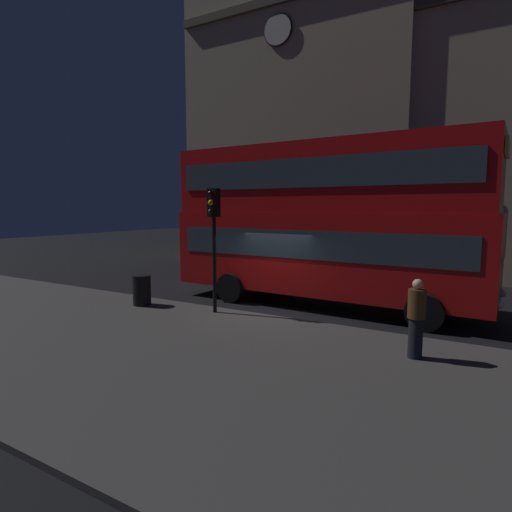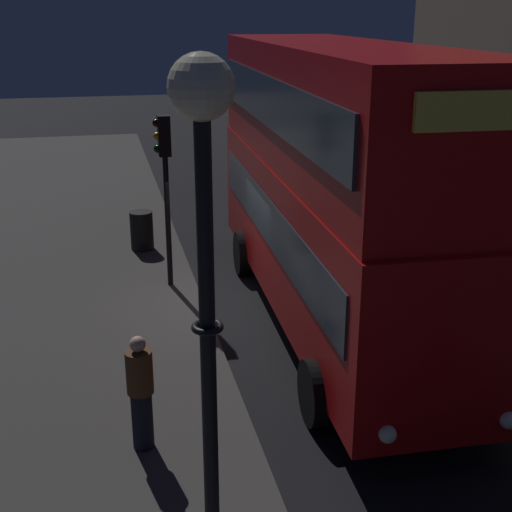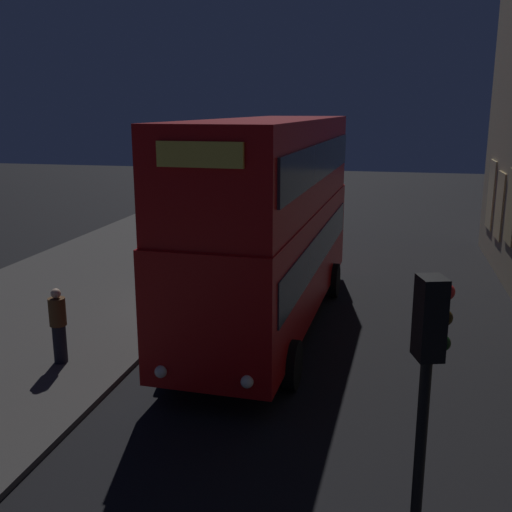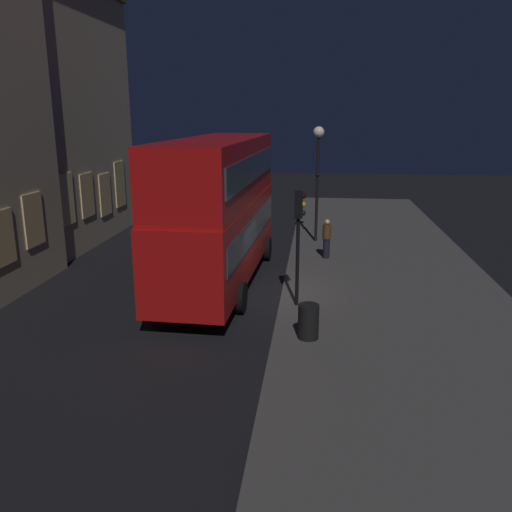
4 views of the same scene
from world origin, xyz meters
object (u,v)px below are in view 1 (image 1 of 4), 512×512
at_px(double_decker_bus, 323,217).
at_px(pedestrian, 416,318).
at_px(traffic_light_near_kerb, 214,224).
at_px(litter_bin, 142,290).

bearing_deg(double_decker_bus, pedestrian, -45.18).
bearing_deg(pedestrian, double_decker_bus, 70.90).
relative_size(traffic_light_near_kerb, litter_bin, 3.80).
height_order(double_decker_bus, pedestrian, double_decker_bus).
height_order(pedestrian, litter_bin, pedestrian).
relative_size(pedestrian, litter_bin, 1.72).
relative_size(double_decker_bus, traffic_light_near_kerb, 2.84).
bearing_deg(litter_bin, double_decker_bus, 34.51).
bearing_deg(pedestrian, traffic_light_near_kerb, 108.61).
relative_size(traffic_light_near_kerb, pedestrian, 2.20).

